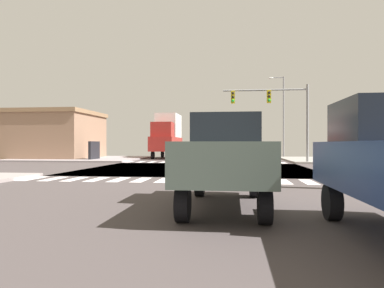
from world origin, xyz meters
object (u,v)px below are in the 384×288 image
street_lamp (282,110)px  bank_building (23,135)px  box_truck_queued_1 (167,135)px  suv_crossing_1 (374,147)px  pickup_nearside_1 (225,154)px  traffic_signal_mast (274,105)px

street_lamp → bank_building: street_lamp is taller
street_lamp → box_truck_queued_1: street_lamp is taller
bank_building → street_lamp: bearing=11.9°
bank_building → suv_crossing_1: (29.07, -16.01, -1.09)m
street_lamp → bank_building: (-27.48, -5.77, -2.91)m
box_truck_queued_1 → bank_building: bearing=11.2°
street_lamp → bank_building: bearing=-168.1°
suv_crossing_1 → box_truck_queued_1: size_ratio=0.64×
street_lamp → suv_crossing_1: street_lamp is taller
bank_building → suv_crossing_1: bearing=-28.8°
street_lamp → pickup_nearside_1: street_lamp is taller
bank_building → box_truck_queued_1: bank_building is taller
bank_building → pickup_nearside_1: (21.87, -25.71, -1.19)m
bank_building → box_truck_queued_1: (14.87, 2.95, 0.08)m
street_lamp → suv_crossing_1: bearing=-85.8°
traffic_signal_mast → pickup_nearside_1: 20.67m
traffic_signal_mast → street_lamp: 11.61m
pickup_nearside_1 → suv_crossing_1: 12.08m
traffic_signal_mast → bank_building: size_ratio=0.41×
traffic_signal_mast → street_lamp: (2.17, 11.38, 0.69)m
traffic_signal_mast → suv_crossing_1: bearing=-70.1°
suv_crossing_1 → box_truck_queued_1: box_truck_queued_1 is taller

